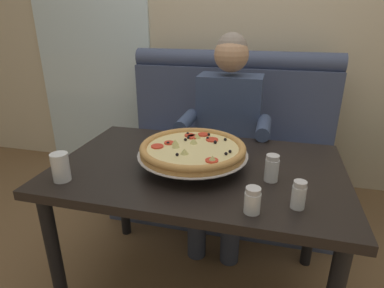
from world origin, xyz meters
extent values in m
plane|color=brown|center=(0.00, 0.00, 0.00)|extent=(16.00, 16.00, 0.00)
cube|color=beige|center=(0.00, 1.45, 1.40)|extent=(6.00, 0.12, 2.80)
cube|color=white|center=(-1.31, 1.37, 1.40)|extent=(1.10, 0.02, 2.80)
cube|color=#424C6B|center=(0.00, 0.75, 0.23)|extent=(1.52, 0.60, 0.46)
cube|color=#424C6B|center=(0.00, 1.14, 0.69)|extent=(1.52, 0.18, 0.65)
cylinder|color=#424C6B|center=(0.00, 1.14, 1.06)|extent=(1.52, 0.14, 0.14)
cube|color=black|center=(0.00, 0.00, 0.71)|extent=(1.29, 0.82, 0.04)
cylinder|color=black|center=(-0.57, -0.34, 0.34)|extent=(0.06, 0.06, 0.69)
cylinder|color=black|center=(-0.57, 0.34, 0.34)|extent=(0.06, 0.06, 0.69)
cylinder|color=black|center=(0.57, 0.34, 0.34)|extent=(0.06, 0.06, 0.69)
cube|color=#2D3342|center=(0.03, 0.50, 0.54)|extent=(0.34, 0.40, 0.15)
cylinder|color=#2D3342|center=(-0.07, 0.25, 0.23)|extent=(0.11, 0.11, 0.46)
cylinder|color=#2D3342|center=(0.13, 0.25, 0.23)|extent=(0.11, 0.11, 0.46)
cube|color=#38476B|center=(0.03, 0.72, 0.74)|extent=(0.40, 0.22, 0.56)
cylinder|color=#38476B|center=(-0.20, 0.50, 0.77)|extent=(0.08, 0.28, 0.08)
cylinder|color=#38476B|center=(0.26, 0.50, 0.77)|extent=(0.08, 0.28, 0.08)
sphere|color=tan|center=(0.03, 0.70, 1.15)|extent=(0.21, 0.21, 0.21)
sphere|color=gray|center=(0.03, 0.71, 1.18)|extent=(0.19, 0.19, 0.19)
cylinder|color=silver|center=(-0.02, -0.15, 0.76)|extent=(0.01, 0.01, 0.06)
cylinder|color=silver|center=(-0.13, 0.04, 0.76)|extent=(0.01, 0.01, 0.06)
cylinder|color=silver|center=(0.09, 0.04, 0.76)|extent=(0.01, 0.01, 0.06)
torus|color=silver|center=(-0.02, -0.02, 0.78)|extent=(0.27, 0.27, 0.01)
cylinder|color=silver|center=(-0.02, -0.02, 0.79)|extent=(0.49, 0.49, 0.00)
cylinder|color=tan|center=(-0.02, -0.02, 0.80)|extent=(0.47, 0.47, 0.02)
torus|color=tan|center=(-0.02, -0.02, 0.82)|extent=(0.47, 0.47, 0.03)
cylinder|color=beige|center=(-0.02, -0.02, 0.82)|extent=(0.41, 0.41, 0.01)
cylinder|color=red|center=(0.04, 0.09, 0.83)|extent=(0.06, 0.06, 0.01)
cylinder|color=red|center=(-0.07, 0.12, 0.83)|extent=(0.05, 0.05, 0.01)
cylinder|color=red|center=(-0.01, 0.15, 0.83)|extent=(0.05, 0.05, 0.01)
cylinder|color=red|center=(-0.14, 0.00, 0.83)|extent=(0.05, 0.05, 0.01)
cylinder|color=red|center=(0.09, -0.14, 0.83)|extent=(0.05, 0.05, 0.01)
cylinder|color=red|center=(-0.05, 0.10, 0.83)|extent=(0.05, 0.05, 0.01)
cylinder|color=red|center=(-0.17, -0.05, 0.83)|extent=(0.06, 0.06, 0.01)
sphere|color=black|center=(0.15, -0.04, 0.83)|extent=(0.01, 0.01, 0.01)
sphere|color=black|center=(0.02, 0.14, 0.83)|extent=(0.01, 0.01, 0.01)
sphere|color=black|center=(-0.14, -0.01, 0.83)|extent=(0.01, 0.01, 0.01)
sphere|color=black|center=(0.02, 0.09, 0.83)|extent=(0.01, 0.01, 0.01)
sphere|color=black|center=(-0.09, 0.13, 0.83)|extent=(0.01, 0.01, 0.01)
sphere|color=black|center=(0.10, 0.10, 0.83)|extent=(0.01, 0.01, 0.01)
sphere|color=black|center=(-0.07, 0.05, 0.83)|extent=(0.01, 0.01, 0.01)
sphere|color=black|center=(-0.07, 0.08, 0.83)|extent=(0.01, 0.01, 0.01)
sphere|color=black|center=(0.07, 0.05, 0.83)|extent=(0.01, 0.01, 0.01)
sphere|color=black|center=(-0.06, -0.12, 0.83)|extent=(0.01, 0.01, 0.01)
sphere|color=black|center=(0.13, -0.07, 0.83)|extent=(0.01, 0.01, 0.01)
sphere|color=black|center=(0.06, 0.06, 0.83)|extent=(0.01, 0.01, 0.01)
cone|color=#CCC675|center=(-0.04, -0.10, 0.83)|extent=(0.04, 0.04, 0.02)
cone|color=#CCC675|center=(-0.03, 0.03, 0.83)|extent=(0.04, 0.04, 0.02)
cone|color=#CCC675|center=(-0.09, -0.04, 0.83)|extent=(0.04, 0.04, 0.02)
cone|color=#CCC675|center=(0.09, -0.14, 0.83)|extent=(0.04, 0.04, 0.02)
cone|color=#CCC675|center=(-0.11, -0.01, 0.83)|extent=(0.04, 0.04, 0.02)
cone|color=#CCC675|center=(-0.03, 0.10, 0.83)|extent=(0.04, 0.04, 0.02)
cylinder|color=white|center=(0.42, -0.25, 0.77)|extent=(0.05, 0.05, 0.08)
cylinder|color=silver|center=(0.42, -0.25, 0.76)|extent=(0.04, 0.04, 0.06)
cylinder|color=silver|center=(0.42, -0.25, 0.82)|extent=(0.05, 0.05, 0.02)
cylinder|color=white|center=(0.32, -0.07, 0.78)|extent=(0.06, 0.06, 0.09)
cylinder|color=#4C6633|center=(0.32, -0.07, 0.76)|extent=(0.05, 0.05, 0.06)
cylinder|color=silver|center=(0.32, -0.07, 0.83)|extent=(0.05, 0.05, 0.02)
cylinder|color=white|center=(0.27, -0.32, 0.77)|extent=(0.06, 0.06, 0.08)
cylinder|color=#A82D19|center=(0.27, -0.32, 0.75)|extent=(0.05, 0.05, 0.05)
cylinder|color=silver|center=(0.27, -0.32, 0.81)|extent=(0.05, 0.05, 0.02)
cylinder|color=silver|center=(-0.51, -0.28, 0.79)|extent=(0.07, 0.07, 0.12)
cylinder|color=#4C2814|center=(-0.51, -0.28, 0.76)|extent=(0.06, 0.06, 0.07)
cylinder|color=black|center=(-0.97, 2.08, 0.22)|extent=(0.02, 0.02, 0.44)
cylinder|color=black|center=(-1.17, 2.25, 0.22)|extent=(0.02, 0.02, 0.44)
cylinder|color=black|center=(-1.14, 1.88, 0.22)|extent=(0.02, 0.02, 0.44)
cylinder|color=black|center=(-1.34, 2.05, 0.22)|extent=(0.02, 0.02, 0.44)
cylinder|color=black|center=(-1.15, 2.07, 0.45)|extent=(0.40, 0.40, 0.02)
cube|color=black|center=(-1.26, 1.94, 0.65)|extent=(0.26, 0.23, 0.42)
camera|label=1|loc=(0.30, -1.28, 1.36)|focal=29.90mm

